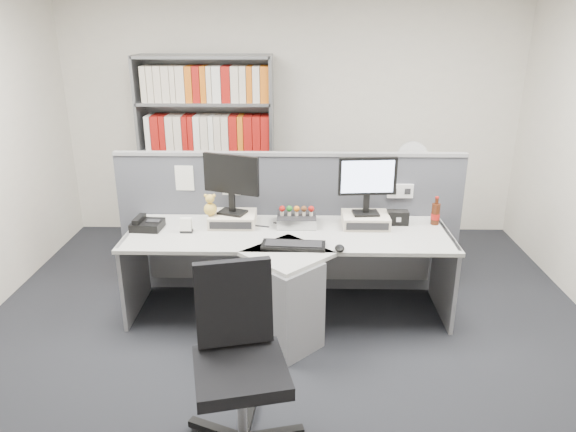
{
  "coord_description": "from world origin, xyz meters",
  "views": [
    {
      "loc": [
        0.08,
        -3.15,
        2.31
      ],
      "look_at": [
        0.0,
        0.65,
        0.92
      ],
      "focal_mm": 33.21,
      "sensor_mm": 36.0,
      "label": 1
    }
  ],
  "objects_px": {
    "desk": "(288,274)",
    "desktop_pc": "(297,220)",
    "mouse": "(340,248)",
    "desk_calendar": "(186,226)",
    "monitor_left": "(231,179)",
    "desk_phone": "(147,224)",
    "speaker": "(398,218)",
    "desk_fan": "(412,161)",
    "keyboard": "(293,245)",
    "office_chair": "(238,355)",
    "monitor_right": "(367,181)",
    "shelving_unit": "(208,154)",
    "filing_cabinet": "(407,224)",
    "cola_bottle": "(435,214)"
  },
  "relations": [
    {
      "from": "desk",
      "to": "desktop_pc",
      "type": "distance_m",
      "value": 0.51
    },
    {
      "from": "mouse",
      "to": "desk_calendar",
      "type": "bearing_deg",
      "value": 163.72
    },
    {
      "from": "monitor_left",
      "to": "desk_phone",
      "type": "xyz_separation_m",
      "value": [
        -0.69,
        -0.11,
        -0.36
      ]
    },
    {
      "from": "speaker",
      "to": "desk_fan",
      "type": "distance_m",
      "value": 1.05
    },
    {
      "from": "mouse",
      "to": "speaker",
      "type": "relative_size",
      "value": 0.66
    },
    {
      "from": "monitor_left",
      "to": "keyboard",
      "type": "bearing_deg",
      "value": -42.07
    },
    {
      "from": "desk_fan",
      "to": "desk_calendar",
      "type": "bearing_deg",
      "value": -149.48
    },
    {
      "from": "desk",
      "to": "office_chair",
      "type": "relative_size",
      "value": 2.48
    },
    {
      "from": "monitor_right",
      "to": "shelving_unit",
      "type": "distance_m",
      "value": 2.12
    },
    {
      "from": "keyboard",
      "to": "filing_cabinet",
      "type": "relative_size",
      "value": 0.7
    },
    {
      "from": "monitor_right",
      "to": "filing_cabinet",
      "type": "xyz_separation_m",
      "value": [
        0.57,
        1.02,
        -0.76
      ]
    },
    {
      "from": "filing_cabinet",
      "to": "office_chair",
      "type": "bearing_deg",
      "value": -118.85
    },
    {
      "from": "monitor_right",
      "to": "desk",
      "type": "bearing_deg",
      "value": -148.81
    },
    {
      "from": "desk",
      "to": "filing_cabinet",
      "type": "relative_size",
      "value": 3.71
    },
    {
      "from": "keyboard",
      "to": "desk_calendar",
      "type": "relative_size",
      "value": 4.09
    },
    {
      "from": "shelving_unit",
      "to": "monitor_right",
      "type": "bearing_deg",
      "value": -43.7
    },
    {
      "from": "mouse",
      "to": "desk_fan",
      "type": "xyz_separation_m",
      "value": [
        0.81,
        1.54,
        0.28
      ]
    },
    {
      "from": "mouse",
      "to": "desk_fan",
      "type": "distance_m",
      "value": 1.77
    },
    {
      "from": "filing_cabinet",
      "to": "shelving_unit",
      "type": "bearing_deg",
      "value": 167.93
    },
    {
      "from": "speaker",
      "to": "keyboard",
      "type": "bearing_deg",
      "value": -149.9
    },
    {
      "from": "monitor_left",
      "to": "desk_calendar",
      "type": "height_order",
      "value": "monitor_left"
    },
    {
      "from": "desk",
      "to": "desk_phone",
      "type": "bearing_deg",
      "value": 166.63
    },
    {
      "from": "desk_calendar",
      "to": "monitor_right",
      "type": "bearing_deg",
      "value": 6.85
    },
    {
      "from": "monitor_left",
      "to": "desk_phone",
      "type": "relative_size",
      "value": 1.96
    },
    {
      "from": "keyboard",
      "to": "desk_fan",
      "type": "height_order",
      "value": "desk_fan"
    },
    {
      "from": "monitor_right",
      "to": "desk_calendar",
      "type": "xyz_separation_m",
      "value": [
        -1.45,
        -0.17,
        -0.34
      ]
    },
    {
      "from": "desk",
      "to": "monitor_left",
      "type": "distance_m",
      "value": 0.89
    },
    {
      "from": "desktop_pc",
      "to": "cola_bottle",
      "type": "xyz_separation_m",
      "value": [
        1.15,
        0.03,
        0.05
      ]
    },
    {
      "from": "desk_calendar",
      "to": "filing_cabinet",
      "type": "distance_m",
      "value": 2.38
    },
    {
      "from": "office_chair",
      "to": "cola_bottle",
      "type": "bearing_deg",
      "value": 48.56
    },
    {
      "from": "monitor_left",
      "to": "keyboard",
      "type": "height_order",
      "value": "monitor_left"
    },
    {
      "from": "desk_phone",
      "to": "speaker",
      "type": "height_order",
      "value": "speaker"
    },
    {
      "from": "shelving_unit",
      "to": "office_chair",
      "type": "bearing_deg",
      "value": -78.11
    },
    {
      "from": "desk",
      "to": "monitor_right",
      "type": "xyz_separation_m",
      "value": [
        0.63,
        0.38,
        0.65
      ]
    },
    {
      "from": "desktop_pc",
      "to": "desk_fan",
      "type": "height_order",
      "value": "desk_fan"
    },
    {
      "from": "desk",
      "to": "monitor_left",
      "type": "height_order",
      "value": "monitor_left"
    },
    {
      "from": "desk",
      "to": "mouse",
      "type": "distance_m",
      "value": 0.5
    },
    {
      "from": "monitor_left",
      "to": "cola_bottle",
      "type": "distance_m",
      "value": 1.71
    },
    {
      "from": "shelving_unit",
      "to": "keyboard",
      "type": "bearing_deg",
      "value": -63.89
    },
    {
      "from": "monitor_left",
      "to": "monitor_right",
      "type": "height_order",
      "value": "monitor_left"
    },
    {
      "from": "mouse",
      "to": "shelving_unit",
      "type": "distance_m",
      "value": 2.38
    },
    {
      "from": "desk_phone",
      "to": "cola_bottle",
      "type": "relative_size",
      "value": 1.05
    },
    {
      "from": "monitor_right",
      "to": "office_chair",
      "type": "bearing_deg",
      "value": -118.66
    },
    {
      "from": "desk_fan",
      "to": "desktop_pc",
      "type": "bearing_deg",
      "value": -138.62
    },
    {
      "from": "desk_phone",
      "to": "shelving_unit",
      "type": "bearing_deg",
      "value": 80.72
    },
    {
      "from": "keyboard",
      "to": "filing_cabinet",
      "type": "distance_m",
      "value": 1.91
    },
    {
      "from": "monitor_left",
      "to": "speaker",
      "type": "height_order",
      "value": "monitor_left"
    },
    {
      "from": "desk_phone",
      "to": "shelving_unit",
      "type": "distance_m",
      "value": 1.61
    },
    {
      "from": "office_chair",
      "to": "speaker",
      "type": "bearing_deg",
      "value": 55.09
    },
    {
      "from": "keyboard",
      "to": "mouse",
      "type": "bearing_deg",
      "value": -10.98
    }
  ]
}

